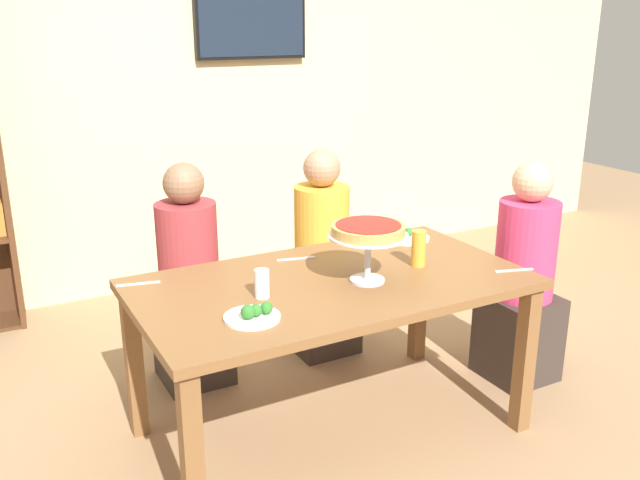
{
  "coord_description": "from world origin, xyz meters",
  "views": [
    {
      "loc": [
        -1.35,
        -2.38,
        1.8
      ],
      "look_at": [
        0.0,
        0.1,
        0.89
      ],
      "focal_mm": 38.53,
      "sensor_mm": 36.0,
      "label": 1
    }
  ],
  "objects_px": {
    "cutlery_fork_near": "(296,259)",
    "cutlery_knife_near": "(138,284)",
    "diner_head_east": "(522,289)",
    "salad_plate_near_diner": "(405,236)",
    "dining_table": "(331,299)",
    "deep_dish_pizza_stand": "(368,234)",
    "salad_plate_far_diner": "(253,315)",
    "diner_far_left": "(190,291)",
    "water_glass_clear_near": "(262,284)",
    "cutlery_fork_far": "(514,270)",
    "diner_far_right": "(322,267)",
    "beer_glass_amber_tall": "(419,248)",
    "television": "(251,22)"
  },
  "relations": [
    {
      "from": "diner_far_left",
      "to": "deep_dish_pizza_stand",
      "type": "height_order",
      "value": "diner_far_left"
    },
    {
      "from": "salad_plate_near_diner",
      "to": "salad_plate_far_diner",
      "type": "height_order",
      "value": "salad_plate_far_diner"
    },
    {
      "from": "cutlery_knife_near",
      "to": "diner_far_right",
      "type": "bearing_deg",
      "value": -146.96
    },
    {
      "from": "diner_head_east",
      "to": "diner_far_left",
      "type": "distance_m",
      "value": 1.69
    },
    {
      "from": "diner_head_east",
      "to": "salad_plate_far_diner",
      "type": "relative_size",
      "value": 5.4
    },
    {
      "from": "diner_far_left",
      "to": "deep_dish_pizza_stand",
      "type": "relative_size",
      "value": 3.4
    },
    {
      "from": "salad_plate_near_diner",
      "to": "cutlery_knife_near",
      "type": "bearing_deg",
      "value": 179.03
    },
    {
      "from": "cutlery_fork_far",
      "to": "water_glass_clear_near",
      "type": "bearing_deg",
      "value": -175.75
    },
    {
      "from": "diner_head_east",
      "to": "diner_far_left",
      "type": "bearing_deg",
      "value": -27.39
    },
    {
      "from": "dining_table",
      "to": "television",
      "type": "xyz_separation_m",
      "value": [
        0.56,
        2.11,
        1.13
      ]
    },
    {
      "from": "deep_dish_pizza_stand",
      "to": "cutlery_fork_far",
      "type": "xyz_separation_m",
      "value": [
        0.64,
        -0.2,
        -0.21
      ]
    },
    {
      "from": "dining_table",
      "to": "deep_dish_pizza_stand",
      "type": "height_order",
      "value": "deep_dish_pizza_stand"
    },
    {
      "from": "cutlery_knife_near",
      "to": "salad_plate_far_diner",
      "type": "bearing_deg",
      "value": 129.77
    },
    {
      "from": "deep_dish_pizza_stand",
      "to": "salad_plate_far_diner",
      "type": "relative_size",
      "value": 1.59
    },
    {
      "from": "beer_glass_amber_tall",
      "to": "cutlery_fork_near",
      "type": "relative_size",
      "value": 0.91
    },
    {
      "from": "diner_far_right",
      "to": "diner_head_east",
      "type": "relative_size",
      "value": 1.0
    },
    {
      "from": "water_glass_clear_near",
      "to": "diner_far_right",
      "type": "bearing_deg",
      "value": 48.2
    },
    {
      "from": "diner_far_left",
      "to": "cutlery_knife_near",
      "type": "relative_size",
      "value": 6.39
    },
    {
      "from": "salad_plate_near_diner",
      "to": "television",
      "type": "bearing_deg",
      "value": 91.39
    },
    {
      "from": "diner_head_east",
      "to": "water_glass_clear_near",
      "type": "distance_m",
      "value": 1.48
    },
    {
      "from": "cutlery_fork_near",
      "to": "cutlery_knife_near",
      "type": "relative_size",
      "value": 1.0
    },
    {
      "from": "diner_head_east",
      "to": "dining_table",
      "type": "bearing_deg",
      "value": -0.96
    },
    {
      "from": "water_glass_clear_near",
      "to": "diner_far_left",
      "type": "bearing_deg",
      "value": 93.63
    },
    {
      "from": "salad_plate_far_diner",
      "to": "cutlery_knife_near",
      "type": "height_order",
      "value": "salad_plate_far_diner"
    },
    {
      "from": "dining_table",
      "to": "salad_plate_near_diner",
      "type": "bearing_deg",
      "value": 27.69
    },
    {
      "from": "diner_head_east",
      "to": "cutlery_fork_near",
      "type": "xyz_separation_m",
      "value": [
        -1.13,
        0.33,
        0.25
      ]
    },
    {
      "from": "deep_dish_pizza_stand",
      "to": "cutlery_fork_far",
      "type": "distance_m",
      "value": 0.7
    },
    {
      "from": "television",
      "to": "deep_dish_pizza_stand",
      "type": "bearing_deg",
      "value": -101.27
    },
    {
      "from": "salad_plate_near_diner",
      "to": "beer_glass_amber_tall",
      "type": "relative_size",
      "value": 1.39
    },
    {
      "from": "diner_far_right",
      "to": "diner_head_east",
      "type": "distance_m",
      "value": 1.07
    },
    {
      "from": "diner_far_right",
      "to": "water_glass_clear_near",
      "type": "bearing_deg",
      "value": -41.8
    },
    {
      "from": "diner_head_east",
      "to": "deep_dish_pizza_stand",
      "type": "relative_size",
      "value": 3.4
    },
    {
      "from": "beer_glass_amber_tall",
      "to": "cutlery_fork_far",
      "type": "xyz_separation_m",
      "value": [
        0.33,
        -0.26,
        -0.08
      ]
    },
    {
      "from": "diner_head_east",
      "to": "diner_far_left",
      "type": "relative_size",
      "value": 1.0
    },
    {
      "from": "television",
      "to": "deep_dish_pizza_stand",
      "type": "distance_m",
      "value": 2.39
    },
    {
      "from": "diner_far_left",
      "to": "salad_plate_far_diner",
      "type": "relative_size",
      "value": 5.4
    },
    {
      "from": "diner_head_east",
      "to": "salad_plate_near_diner",
      "type": "relative_size",
      "value": 5.01
    },
    {
      "from": "beer_glass_amber_tall",
      "to": "salad_plate_near_diner",
      "type": "bearing_deg",
      "value": 63.37
    },
    {
      "from": "water_glass_clear_near",
      "to": "cutlery_knife_near",
      "type": "height_order",
      "value": "water_glass_clear_near"
    },
    {
      "from": "salad_plate_near_diner",
      "to": "cutlery_knife_near",
      "type": "height_order",
      "value": "salad_plate_near_diner"
    },
    {
      "from": "salad_plate_far_diner",
      "to": "cutlery_fork_far",
      "type": "distance_m",
      "value": 1.22
    },
    {
      "from": "deep_dish_pizza_stand",
      "to": "salad_plate_near_diner",
      "type": "height_order",
      "value": "deep_dish_pizza_stand"
    },
    {
      "from": "salad_plate_far_diner",
      "to": "water_glass_clear_near",
      "type": "bearing_deg",
      "value": 57.2
    },
    {
      "from": "diner_far_left",
      "to": "salad_plate_near_diner",
      "type": "distance_m",
      "value": 1.12
    },
    {
      "from": "salad_plate_far_diner",
      "to": "salad_plate_near_diner",
      "type": "bearing_deg",
      "value": 26.78
    },
    {
      "from": "deep_dish_pizza_stand",
      "to": "salad_plate_near_diner",
      "type": "bearing_deg",
      "value": 40.21
    },
    {
      "from": "dining_table",
      "to": "cutlery_fork_near",
      "type": "xyz_separation_m",
      "value": [
        -0.01,
        0.31,
        0.09
      ]
    },
    {
      "from": "deep_dish_pizza_stand",
      "to": "salad_plate_far_diner",
      "type": "distance_m",
      "value": 0.62
    },
    {
      "from": "television",
      "to": "cutlery_fork_far",
      "type": "height_order",
      "value": "television"
    },
    {
      "from": "salad_plate_far_diner",
      "to": "beer_glass_amber_tall",
      "type": "bearing_deg",
      "value": 11.61
    }
  ]
}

